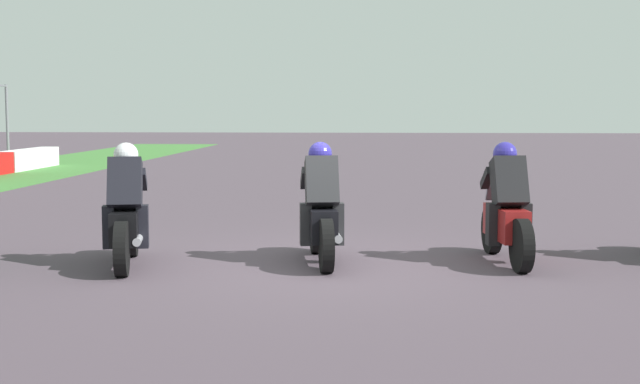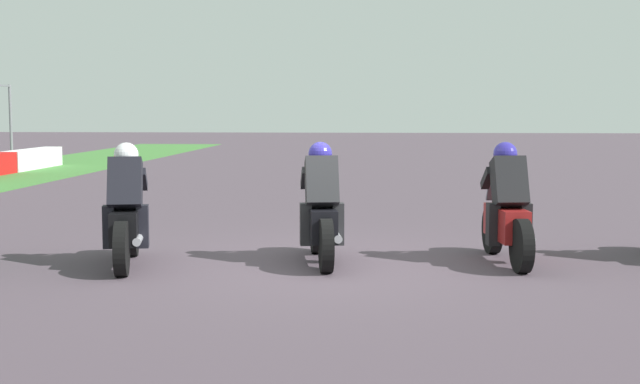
% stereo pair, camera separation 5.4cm
% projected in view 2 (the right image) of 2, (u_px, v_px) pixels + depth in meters
% --- Properties ---
extents(ground_plane, '(120.00, 120.00, 0.00)m').
position_uv_depth(ground_plane, '(321.00, 264.00, 10.75)').
color(ground_plane, '#4C3F49').
extents(rider_lane_b, '(2.04, 0.58, 1.51)m').
position_uv_depth(rider_lane_b, '(507.00, 213.00, 10.83)').
color(rider_lane_b, black).
rests_on(rider_lane_b, ground_plane).
extents(rider_lane_c, '(2.04, 0.60, 1.51)m').
position_uv_depth(rider_lane_c, '(321.00, 213.00, 10.84)').
color(rider_lane_c, black).
rests_on(rider_lane_c, ground_plane).
extents(rider_lane_d, '(2.03, 0.64, 1.51)m').
position_uv_depth(rider_lane_d, '(127.00, 215.00, 10.61)').
color(rider_lane_d, black).
rests_on(rider_lane_d, ground_plane).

